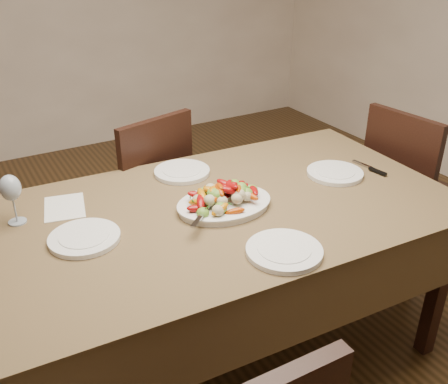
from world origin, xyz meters
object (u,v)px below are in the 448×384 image
chair_far (138,196)px  plate_left (85,238)px  dining_table (224,283)px  plate_right (335,173)px  chair_right (415,192)px  plate_near (284,251)px  wine_glass (12,198)px  serving_platter (224,205)px  plate_far (182,172)px

chair_far → plate_left: chair_far is taller
dining_table → plate_right: plate_right is taller
chair_far → chair_right: same height
dining_table → chair_right: (1.22, 0.06, 0.10)m
plate_near → wine_glass: bearing=138.0°
plate_left → wine_glass: (-0.18, 0.25, 0.09)m
plate_left → wine_glass: size_ratio=1.21×
chair_right → dining_table: bearing=87.8°
chair_right → plate_near: 1.32m
wine_glass → serving_platter: bearing=-22.1°
plate_left → plate_right: same height
plate_right → plate_near: (-0.56, -0.38, 0.00)m
dining_table → chair_right: 1.23m
plate_right → wine_glass: size_ratio=1.21×
dining_table → plate_left: (-0.54, 0.03, 0.39)m
dining_table → plate_right: size_ratio=7.45×
plate_left → chair_far: bearing=57.8°
plate_right → plate_far: same height
plate_far → plate_near: bearing=-88.4°
chair_far → chair_right: bearing=136.3°
chair_far → wine_glass: wine_glass is taller
plate_left → chair_right: bearing=0.9°
chair_right → wine_glass: 2.00m
chair_far → plate_right: bearing=115.1°
dining_table → plate_near: size_ratio=7.12×
chair_right → wine_glass: size_ratio=4.64×
chair_far → plate_far: chair_far is taller
chair_right → plate_left: chair_right is taller
serving_platter → wine_glass: 0.78m
plate_near → wine_glass: size_ratio=1.26×
chair_right → serving_platter: (-1.23, -0.07, 0.30)m
serving_platter → plate_left: 0.54m
chair_right → plate_right: size_ratio=3.85×
dining_table → plate_near: 0.55m
serving_platter → plate_left: bearing=175.1°
plate_near → wine_glass: 0.99m
serving_platter → plate_right: 0.58m
plate_left → plate_far: 0.62m
serving_platter → wine_glass: wine_glass is taller
plate_near → serving_platter: bearing=92.5°
serving_platter → plate_far: (-0.00, 0.37, -0.00)m
plate_left → plate_far: same height
dining_table → chair_far: 0.78m
plate_left → plate_right: (1.11, -0.03, 0.00)m
chair_right → serving_platter: chair_right is taller
chair_far → plate_left: (-0.46, -0.73, 0.29)m
chair_right → plate_left: (-1.77, -0.03, 0.29)m
plate_left → plate_right: 1.11m
serving_platter → plate_left: (-0.54, 0.05, -0.00)m
serving_platter → plate_near: 0.37m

